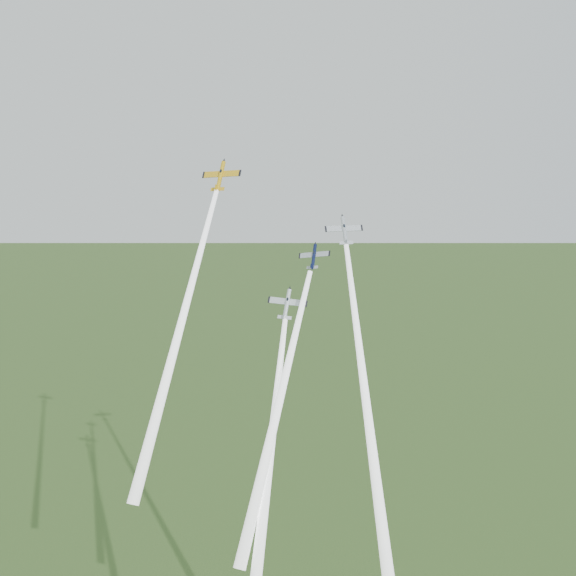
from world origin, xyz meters
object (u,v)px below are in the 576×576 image
object	(u,v)px
plane_navy	(314,256)
plane_silver_low	(287,304)
plane_yellow	(221,176)
plane_silver_right	(344,230)

from	to	relation	value
plane_navy	plane_silver_low	bearing A→B (deg)	-126.37
plane_yellow	plane_silver_low	world-z (taller)	plane_yellow
plane_navy	plane_silver_low	world-z (taller)	plane_navy
plane_navy	plane_silver_right	size ratio (longest dim) A/B	0.86
plane_navy	plane_yellow	bearing A→B (deg)	173.87
plane_yellow	plane_silver_right	world-z (taller)	plane_yellow
plane_yellow	plane_navy	size ratio (longest dim) A/B	1.32
plane_silver_right	plane_silver_low	xyz separation A→B (m)	(-10.90, -8.19, -13.34)
plane_yellow	plane_navy	distance (m)	26.45
plane_navy	plane_silver_right	xyz separation A→B (m)	(5.91, 5.00, 4.56)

